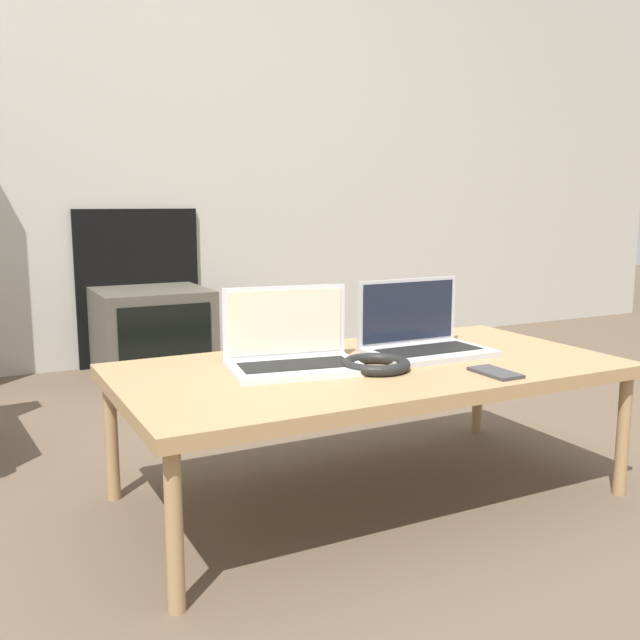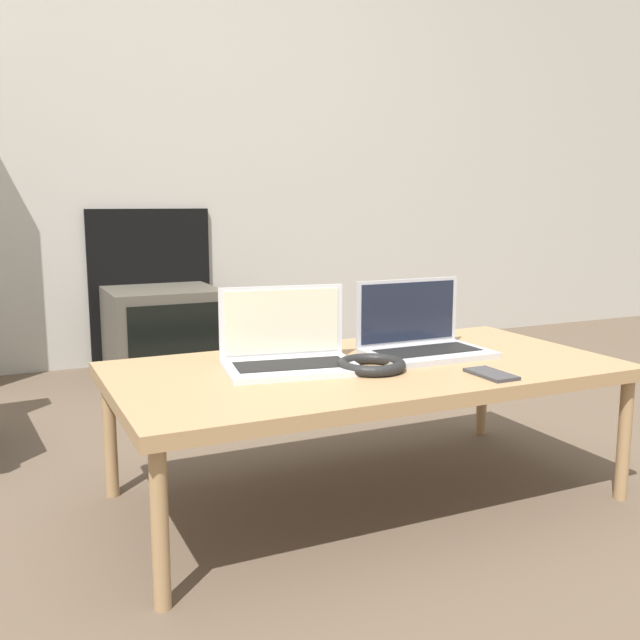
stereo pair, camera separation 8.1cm
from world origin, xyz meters
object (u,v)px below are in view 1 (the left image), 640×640
Objects in this scene: laptop_left at (292,351)px; laptop_right at (421,338)px; tv at (152,332)px; headphones at (376,364)px; phone at (495,373)px.

laptop_right is (0.42, 0.00, 0.00)m from laptop_left.
laptop_left is 1.09× the size of laptop_right.
tv is at bearing 102.97° from laptop_right.
laptop_left is at bearing 146.10° from headphones.
phone is 2.02m from tv.
tv is (0.04, 1.66, -0.22)m from laptop_left.
phone is (0.43, -0.31, -0.04)m from laptop_left.
phone is at bearing -36.28° from headphones.
laptop_left is at bearing 144.72° from phone.
laptop_left reaches higher than phone.
tv is (-0.40, 1.97, -0.18)m from phone.
laptop_left reaches higher than headphones.
laptop_left is 0.74× the size of tv.
laptop_left is 0.23m from headphones.
laptop_right is 0.67× the size of tv.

